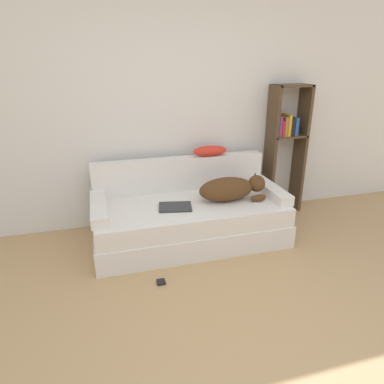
{
  "coord_description": "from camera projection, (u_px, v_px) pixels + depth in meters",
  "views": [
    {
      "loc": [
        -0.91,
        -1.44,
        1.81
      ],
      "look_at": [
        -0.06,
        1.59,
        0.58
      ],
      "focal_mm": 32.0,
      "sensor_mm": 36.0,
      "label": 1
    }
  ],
  "objects": [
    {
      "name": "ground_plane",
      "position": [
        268.0,
        362.0,
        2.18
      ],
      "size": [
        20.0,
        20.0,
        0.0
      ],
      "primitive_type": "plane",
      "color": "tan"
    },
    {
      "name": "wall_back",
      "position": [
        180.0,
        103.0,
        3.76
      ],
      "size": [
        6.99,
        0.06,
        2.7
      ],
      "color": "silver",
      "rests_on": "ground_plane"
    },
    {
      "name": "couch",
      "position": [
        190.0,
        221.0,
        3.6
      ],
      "size": [
        1.96,
        0.95,
        0.43
      ],
      "color": "silver",
      "rests_on": "ground_plane"
    },
    {
      "name": "couch_backrest",
      "position": [
        180.0,
        174.0,
        3.82
      ],
      "size": [
        1.92,
        0.15,
        0.37
      ],
      "color": "silver",
      "rests_on": "couch"
    },
    {
      "name": "couch_arm_left",
      "position": [
        99.0,
        208.0,
        3.27
      ],
      "size": [
        0.15,
        0.76,
        0.1
      ],
      "color": "silver",
      "rests_on": "couch"
    },
    {
      "name": "couch_arm_right",
      "position": [
        270.0,
        189.0,
        3.72
      ],
      "size": [
        0.15,
        0.76,
        0.1
      ],
      "color": "silver",
      "rests_on": "couch"
    },
    {
      "name": "dog",
      "position": [
        231.0,
        188.0,
        3.53
      ],
      "size": [
        0.72,
        0.27,
        0.26
      ],
      "color": "#513319",
      "rests_on": "couch"
    },
    {
      "name": "laptop",
      "position": [
        175.0,
        207.0,
        3.39
      ],
      "size": [
        0.36,
        0.3,
        0.02
      ],
      "rotation": [
        0.0,
        0.0,
        -0.19
      ],
      "color": "#2D2D30",
      "rests_on": "couch"
    },
    {
      "name": "throw_pillow",
      "position": [
        210.0,
        151.0,
        3.81
      ],
      "size": [
        0.39,
        0.16,
        0.11
      ],
      "color": "red",
      "rests_on": "couch_backrest"
    },
    {
      "name": "bookshelf",
      "position": [
        286.0,
        141.0,
        4.08
      ],
      "size": [
        0.44,
        0.26,
        1.54
      ],
      "color": "#4C3823",
      "rests_on": "ground_plane"
    },
    {
      "name": "power_adapter",
      "position": [
        161.0,
        282.0,
        2.95
      ],
      "size": [
        0.07,
        0.07,
        0.02
      ],
      "color": "black",
      "rests_on": "ground_plane"
    }
  ]
}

